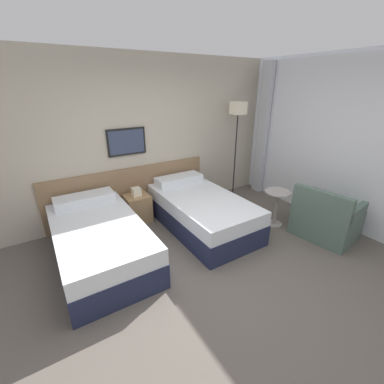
% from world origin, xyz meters
% --- Properties ---
extents(ground_plane, '(16.00, 16.00, 0.00)m').
position_xyz_m(ground_plane, '(0.00, 0.00, 0.00)').
color(ground_plane, '#5B544C').
extents(wall_headboard, '(10.00, 0.10, 2.70)m').
position_xyz_m(wall_headboard, '(-0.02, 2.25, 1.30)').
color(wall_headboard, '#B7AD99').
rests_on(wall_headboard, ground_plane).
extents(wall_window, '(0.21, 4.73, 2.70)m').
position_xyz_m(wall_window, '(2.59, -0.03, 1.34)').
color(wall_window, white).
rests_on(wall_window, ground_plane).
extents(bed_near_door, '(1.07, 1.97, 0.68)m').
position_xyz_m(bed_near_door, '(-1.13, 1.21, 0.28)').
color(bed_near_door, '#1E233D').
rests_on(bed_near_door, ground_plane).
extents(bed_near_window, '(1.07, 1.97, 0.68)m').
position_xyz_m(bed_near_window, '(0.51, 1.21, 0.28)').
color(bed_near_window, '#1E233D').
rests_on(bed_near_window, ground_plane).
extents(nightstand, '(0.41, 0.38, 0.62)m').
position_xyz_m(nightstand, '(-0.31, 1.95, 0.25)').
color(nightstand, '#9E7A51').
rests_on(nightstand, ground_plane).
extents(floor_lamp, '(0.24, 0.24, 1.93)m').
position_xyz_m(floor_lamp, '(1.74, 1.84, 1.62)').
color(floor_lamp, black).
rests_on(floor_lamp, ground_plane).
extents(side_table, '(0.42, 0.42, 0.61)m').
position_xyz_m(side_table, '(1.61, 0.60, 0.42)').
color(side_table, gray).
rests_on(side_table, ground_plane).
extents(armchair, '(0.84, 0.93, 0.83)m').
position_xyz_m(armchair, '(1.98, -0.06, 0.28)').
color(armchair, '#4C6056').
rests_on(armchair, ground_plane).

